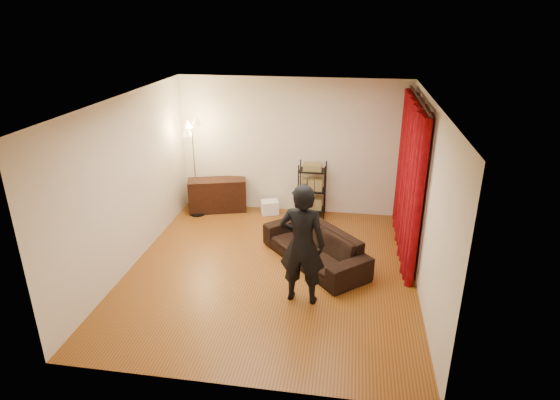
% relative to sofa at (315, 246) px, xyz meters
% --- Properties ---
extents(floor, '(5.00, 5.00, 0.00)m').
position_rel_sofa_xyz_m(floor, '(-0.66, -0.39, -0.29)').
color(floor, brown).
rests_on(floor, ground).
extents(ceiling, '(5.00, 5.00, 0.00)m').
position_rel_sofa_xyz_m(ceiling, '(-0.66, -0.39, 2.41)').
color(ceiling, white).
rests_on(ceiling, ground).
extents(wall_back, '(5.00, 0.00, 5.00)m').
position_rel_sofa_xyz_m(wall_back, '(-0.66, 2.11, 1.06)').
color(wall_back, beige).
rests_on(wall_back, ground).
extents(wall_front, '(5.00, 0.00, 5.00)m').
position_rel_sofa_xyz_m(wall_front, '(-0.66, -2.89, 1.06)').
color(wall_front, beige).
rests_on(wall_front, ground).
extents(wall_left, '(0.00, 5.00, 5.00)m').
position_rel_sofa_xyz_m(wall_left, '(-2.91, -0.39, 1.06)').
color(wall_left, beige).
rests_on(wall_left, ground).
extents(wall_right, '(0.00, 5.00, 5.00)m').
position_rel_sofa_xyz_m(wall_right, '(1.59, -0.39, 1.06)').
color(wall_right, beige).
rests_on(wall_right, ground).
extents(curtain_rod, '(0.04, 2.65, 0.04)m').
position_rel_sofa_xyz_m(curtain_rod, '(1.49, 0.74, 2.29)').
color(curtain_rod, black).
rests_on(curtain_rod, wall_right).
extents(curtain, '(0.22, 2.65, 2.55)m').
position_rel_sofa_xyz_m(curtain, '(1.47, 0.74, 0.98)').
color(curtain, maroon).
rests_on(curtain, ground).
extents(sofa, '(1.91, 2.00, 0.58)m').
position_rel_sofa_xyz_m(sofa, '(0.00, 0.00, 0.00)').
color(sofa, black).
rests_on(sofa, ground).
extents(person, '(0.68, 0.48, 1.76)m').
position_rel_sofa_xyz_m(person, '(-0.09, -1.11, 0.59)').
color(person, black).
rests_on(person, ground).
extents(media_cabinet, '(1.23, 0.74, 0.67)m').
position_rel_sofa_xyz_m(media_cabinet, '(-2.16, 1.83, 0.05)').
color(media_cabinet, black).
rests_on(media_cabinet, ground).
extents(storage_boxes, '(0.41, 0.37, 0.28)m').
position_rel_sofa_xyz_m(storage_boxes, '(-1.07, 1.82, -0.15)').
color(storage_boxes, silver).
rests_on(storage_boxes, ground).
extents(wire_shelf, '(0.60, 0.51, 1.12)m').
position_rel_sofa_xyz_m(wire_shelf, '(-0.22, 1.85, 0.27)').
color(wire_shelf, black).
rests_on(wire_shelf, ground).
extents(floor_lamp, '(0.43, 0.43, 1.94)m').
position_rel_sofa_xyz_m(floor_lamp, '(-2.51, 1.56, 0.68)').
color(floor_lamp, silver).
rests_on(floor_lamp, ground).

